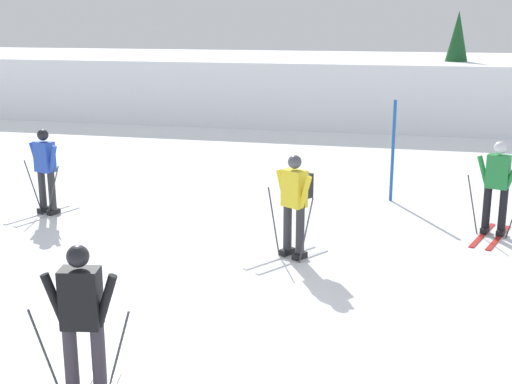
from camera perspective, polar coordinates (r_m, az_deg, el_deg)
ground_plane at (r=8.70m, az=-7.50°, el=-11.68°), size 120.00×120.00×0.00m
far_snow_ridge at (r=28.02m, az=7.77°, el=8.80°), size 80.00×9.41×2.29m
skier_green at (r=12.83m, az=19.54°, el=0.71°), size 0.96×1.64×1.71m
skier_blue at (r=14.00m, az=-17.23°, el=1.81°), size 0.96×1.63×1.71m
skier_yellow at (r=10.92m, az=3.29°, el=-0.77°), size 1.18×1.54×1.71m
skier_black at (r=6.99m, az=-14.29°, el=-10.15°), size 0.99×1.64×1.71m
trail_marker_pole at (r=14.65m, az=11.38°, el=3.37°), size 0.07×0.07×2.16m
conifer_far_left at (r=25.76m, az=16.38°, el=10.45°), size 1.55×1.55×4.05m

